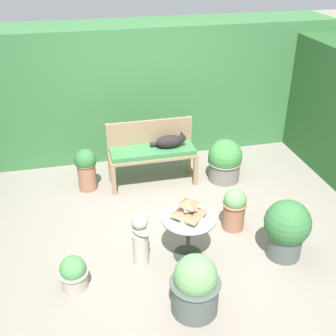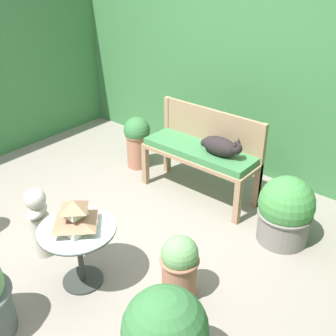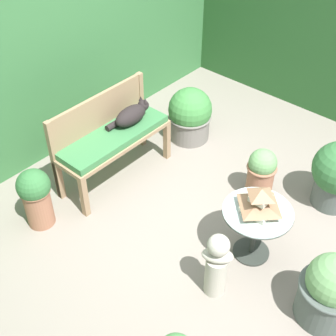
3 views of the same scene
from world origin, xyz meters
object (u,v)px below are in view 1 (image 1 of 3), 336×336
at_px(potted_plant_hedge_corner, 195,286).
at_px(potted_plant_path_edge, 86,167).
at_px(pagoda_birdhouse, 189,210).
at_px(potted_plant_bench_right, 74,273).
at_px(potted_plant_table_far, 234,208).
at_px(cat, 170,141).
at_px(garden_bench, 153,154).
at_px(garden_bust, 140,238).
at_px(potted_plant_patio_mid, 287,228).
at_px(potted_plant_bench_left, 225,161).
at_px(patio_table, 188,226).

bearing_deg(potted_plant_hedge_corner, potted_plant_path_edge, 109.07).
height_order(pagoda_birdhouse, potted_plant_bench_right, pagoda_birdhouse).
bearing_deg(potted_plant_table_far, potted_plant_path_edge, 141.78).
relative_size(cat, potted_plant_table_far, 0.92).
xyz_separation_m(garden_bench, cat, (0.26, -0.00, 0.18)).
height_order(pagoda_birdhouse, potted_plant_path_edge, pagoda_birdhouse).
bearing_deg(pagoda_birdhouse, garden_bench, 92.30).
bearing_deg(potted_plant_hedge_corner, potted_plant_bench_right, 152.95).
bearing_deg(cat, potted_plant_bench_right, -128.53).
relative_size(garden_bust, potted_plant_path_edge, 1.04).
relative_size(pagoda_birdhouse, potted_plant_table_far, 0.58).
distance_m(potted_plant_table_far, potted_plant_patio_mid, 0.73).
distance_m(pagoda_birdhouse, potted_plant_hedge_corner, 0.86).
relative_size(potted_plant_path_edge, potted_plant_table_far, 1.14).
relative_size(potted_plant_hedge_corner, potted_plant_patio_mid, 0.91).
height_order(pagoda_birdhouse, potted_plant_patio_mid, pagoda_birdhouse).
xyz_separation_m(pagoda_birdhouse, garden_bust, (-0.54, 0.01, -0.30)).
bearing_deg(potted_plant_bench_left, potted_plant_table_far, -104.25).
bearing_deg(potted_plant_patio_mid, cat, 114.89).
height_order(cat, potted_plant_bench_right, cat).
height_order(potted_plant_path_edge, potted_plant_patio_mid, potted_plant_patio_mid).
xyz_separation_m(patio_table, potted_plant_bench_right, (-1.28, -0.20, -0.23)).
height_order(cat, patio_table, cat).
relative_size(potted_plant_hedge_corner, potted_plant_bench_right, 1.69).
height_order(garden_bust, potted_plant_bench_right, garden_bust).
bearing_deg(potted_plant_hedge_corner, cat, 82.11).
bearing_deg(potted_plant_bench_right, potted_plant_patio_mid, -0.82).
height_order(potted_plant_path_edge, potted_plant_table_far, potted_plant_path_edge).
bearing_deg(potted_plant_hedge_corner, patio_table, 79.15).
bearing_deg(potted_plant_patio_mid, garden_bust, 171.38).
xyz_separation_m(cat, potted_plant_path_edge, (-1.21, 0.06, -0.31)).
distance_m(potted_plant_hedge_corner, potted_plant_bench_right, 1.28).
distance_m(potted_plant_bench_left, potted_plant_path_edge, 2.02).
distance_m(potted_plant_bench_right, potted_plant_table_far, 2.07).
distance_m(garden_bench, potted_plant_bench_left, 1.08).
xyz_separation_m(garden_bench, patio_table, (0.07, -1.67, -0.06)).
xyz_separation_m(pagoda_birdhouse, potted_plant_path_edge, (-1.02, 1.73, -0.29)).
distance_m(cat, potted_plant_table_far, 1.43).
distance_m(potted_plant_bench_left, potted_plant_hedge_corner, 2.58).
distance_m(garden_bust, potted_plant_bench_right, 0.79).
distance_m(potted_plant_hedge_corner, potted_plant_patio_mid, 1.34).
relative_size(garden_bench, potted_plant_table_far, 2.26).
xyz_separation_m(potted_plant_bench_left, potted_plant_patio_mid, (0.08, -1.77, 0.06)).
bearing_deg(potted_plant_patio_mid, patio_table, 167.67).
relative_size(garden_bust, potted_plant_bench_right, 1.71).
bearing_deg(pagoda_birdhouse, potted_plant_path_edge, 120.45).
distance_m(potted_plant_hedge_corner, potted_plant_table_far, 1.44).
bearing_deg(potted_plant_table_far, garden_bust, -163.32).
xyz_separation_m(garden_bust, potted_plant_table_far, (1.24, 0.37, -0.04)).
xyz_separation_m(cat, garden_bust, (-0.73, -1.66, -0.32)).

